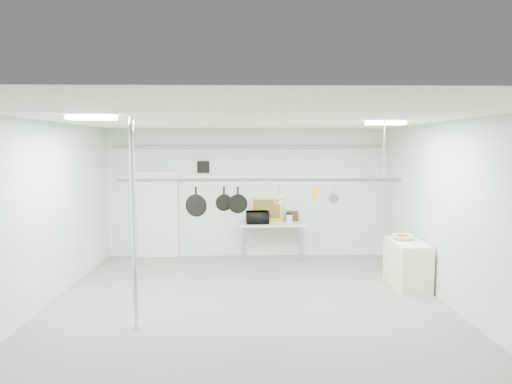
{
  "coord_description": "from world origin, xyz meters",
  "views": [
    {
      "loc": [
        0.0,
        -7.35,
        2.76
      ],
      "look_at": [
        0.16,
        1.0,
        1.92
      ],
      "focal_mm": 32.0,
      "sensor_mm": 36.0,
      "label": 1
    }
  ],
  "objects_px": {
    "prep_table": "(272,226)",
    "coffee_canister": "(289,219)",
    "side_cabinet": "(407,264)",
    "chrome_pole": "(134,224)",
    "pot_rack": "(259,178)",
    "skillet_left": "(196,201)",
    "skillet_right": "(238,200)",
    "fruit_bowl": "(403,237)",
    "skillet_mid": "(224,198)",
    "microwave": "(258,217)"
  },
  "relations": [
    {
      "from": "fruit_bowl",
      "to": "skillet_right",
      "type": "xyz_separation_m",
      "value": [
        -3.27,
        -1.26,
        0.91
      ]
    },
    {
      "from": "prep_table",
      "to": "skillet_right",
      "type": "xyz_separation_m",
      "value": [
        -0.76,
        -3.3,
        1.03
      ]
    },
    {
      "from": "prep_table",
      "to": "coffee_canister",
      "type": "relative_size",
      "value": 8.0
    },
    {
      "from": "skillet_left",
      "to": "skillet_right",
      "type": "height_order",
      "value": "same"
    },
    {
      "from": "skillet_right",
      "to": "chrome_pole",
      "type": "bearing_deg",
      "value": -151.94
    },
    {
      "from": "fruit_bowl",
      "to": "skillet_mid",
      "type": "distance_m",
      "value": 3.84
    },
    {
      "from": "chrome_pole",
      "to": "pot_rack",
      "type": "bearing_deg",
      "value": 25.35
    },
    {
      "from": "microwave",
      "to": "fruit_bowl",
      "type": "distance_m",
      "value": 3.47
    },
    {
      "from": "microwave",
      "to": "skillet_right",
      "type": "xyz_separation_m",
      "value": [
        -0.4,
        -3.23,
        0.81
      ]
    },
    {
      "from": "skillet_mid",
      "to": "pot_rack",
      "type": "bearing_deg",
      "value": -14.93
    },
    {
      "from": "side_cabinet",
      "to": "microwave",
      "type": "height_order",
      "value": "microwave"
    },
    {
      "from": "side_cabinet",
      "to": "chrome_pole",
      "type": "bearing_deg",
      "value": -157.59
    },
    {
      "from": "prep_table",
      "to": "coffee_canister",
      "type": "distance_m",
      "value": 0.45
    },
    {
      "from": "pot_rack",
      "to": "fruit_bowl",
      "type": "bearing_deg",
      "value": 23.55
    },
    {
      "from": "side_cabinet",
      "to": "pot_rack",
      "type": "bearing_deg",
      "value": -159.55
    },
    {
      "from": "prep_table",
      "to": "fruit_bowl",
      "type": "xyz_separation_m",
      "value": [
        2.5,
        -2.04,
        0.12
      ]
    },
    {
      "from": "chrome_pole",
      "to": "pot_rack",
      "type": "relative_size",
      "value": 0.67
    },
    {
      "from": "skillet_right",
      "to": "pot_rack",
      "type": "bearing_deg",
      "value": -2.32
    },
    {
      "from": "microwave",
      "to": "fruit_bowl",
      "type": "bearing_deg",
      "value": 140.31
    },
    {
      "from": "microwave",
      "to": "skillet_left",
      "type": "relative_size",
      "value": 1.07
    },
    {
      "from": "skillet_right",
      "to": "skillet_mid",
      "type": "bearing_deg",
      "value": 177.68
    },
    {
      "from": "side_cabinet",
      "to": "skillet_right",
      "type": "distance_m",
      "value": 3.77
    },
    {
      "from": "chrome_pole",
      "to": "side_cabinet",
      "type": "xyz_separation_m",
      "value": [
        4.85,
        2.0,
        -1.15
      ]
    },
    {
      "from": "skillet_mid",
      "to": "skillet_right",
      "type": "bearing_deg",
      "value": -14.93
    },
    {
      "from": "side_cabinet",
      "to": "fruit_bowl",
      "type": "xyz_separation_m",
      "value": [
        -0.05,
        0.16,
        0.5
      ]
    },
    {
      "from": "prep_table",
      "to": "skillet_right",
      "type": "distance_m",
      "value": 3.54
    },
    {
      "from": "skillet_mid",
      "to": "side_cabinet",
      "type": "bearing_deg",
      "value": 2.29
    },
    {
      "from": "skillet_right",
      "to": "coffee_canister",
      "type": "bearing_deg",
      "value": 68.16
    },
    {
      "from": "fruit_bowl",
      "to": "skillet_mid",
      "type": "relative_size",
      "value": 1.05
    },
    {
      "from": "microwave",
      "to": "skillet_right",
      "type": "distance_m",
      "value": 3.35
    },
    {
      "from": "prep_table",
      "to": "skillet_mid",
      "type": "relative_size",
      "value": 4.06
    },
    {
      "from": "pot_rack",
      "to": "fruit_bowl",
      "type": "height_order",
      "value": "pot_rack"
    },
    {
      "from": "microwave",
      "to": "skillet_mid",
      "type": "xyz_separation_m",
      "value": [
        -0.64,
        -3.23,
        0.83
      ]
    },
    {
      "from": "microwave",
      "to": "skillet_mid",
      "type": "height_order",
      "value": "skillet_mid"
    },
    {
      "from": "prep_table",
      "to": "skillet_left",
      "type": "height_order",
      "value": "skillet_left"
    },
    {
      "from": "microwave",
      "to": "prep_table",
      "type": "bearing_deg",
      "value": -174.13
    },
    {
      "from": "chrome_pole",
      "to": "microwave",
      "type": "xyz_separation_m",
      "value": [
        1.94,
        4.13,
        -0.55
      ]
    },
    {
      "from": "pot_rack",
      "to": "microwave",
      "type": "height_order",
      "value": "pot_rack"
    },
    {
      "from": "side_cabinet",
      "to": "coffee_canister",
      "type": "xyz_separation_m",
      "value": [
        -2.13,
        2.24,
        0.55
      ]
    },
    {
      "from": "skillet_left",
      "to": "chrome_pole",
      "type": "bearing_deg",
      "value": -117.01
    },
    {
      "from": "prep_table",
      "to": "coffee_canister",
      "type": "bearing_deg",
      "value": 5.17
    },
    {
      "from": "prep_table",
      "to": "microwave",
      "type": "relative_size",
      "value": 2.97
    },
    {
      "from": "side_cabinet",
      "to": "skillet_right",
      "type": "bearing_deg",
      "value": -161.64
    },
    {
      "from": "chrome_pole",
      "to": "microwave",
      "type": "distance_m",
      "value": 4.59
    },
    {
      "from": "side_cabinet",
      "to": "skillet_mid",
      "type": "bearing_deg",
      "value": -162.78
    },
    {
      "from": "pot_rack",
      "to": "coffee_canister",
      "type": "relative_size",
      "value": 24.0
    },
    {
      "from": "pot_rack",
      "to": "skillet_left",
      "type": "height_order",
      "value": "pot_rack"
    },
    {
      "from": "fruit_bowl",
      "to": "skillet_right",
      "type": "bearing_deg",
      "value": -158.84
    },
    {
      "from": "prep_table",
      "to": "microwave",
      "type": "bearing_deg",
      "value": -168.91
    },
    {
      "from": "microwave",
      "to": "pot_rack",
      "type": "bearing_deg",
      "value": 84.09
    }
  ]
}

